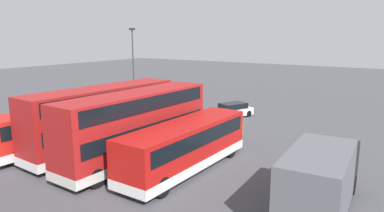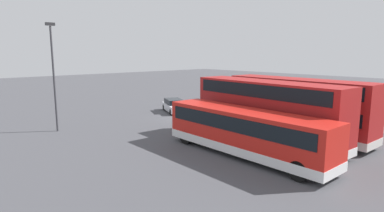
# 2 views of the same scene
# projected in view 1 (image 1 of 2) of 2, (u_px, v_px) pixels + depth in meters

# --- Properties ---
(ground_plane) EXTENTS (140.00, 140.00, 0.00)m
(ground_plane) POSITION_uv_depth(u_px,v_px,m) (207.00, 122.00, 33.34)
(ground_plane) COLOR #47474C
(bus_single_deck_near_end) EXTENTS (2.77, 10.24, 2.95)m
(bus_single_deck_near_end) POSITION_uv_depth(u_px,v_px,m) (186.00, 145.00, 21.16)
(bus_single_deck_near_end) COLOR #B71411
(bus_single_deck_near_end) RESTS_ON ground
(bus_double_decker_second) EXTENTS (2.94, 11.74, 4.55)m
(bus_double_decker_second) POSITION_uv_depth(u_px,v_px,m) (137.00, 124.00, 22.66)
(bus_double_decker_second) COLOR #A51919
(bus_double_decker_second) RESTS_ON ground
(bus_double_decker_third) EXTENTS (3.23, 11.97, 4.55)m
(bus_double_decker_third) POSITION_uv_depth(u_px,v_px,m) (104.00, 117.00, 24.84)
(bus_double_decker_third) COLOR #A51919
(bus_double_decker_third) RESTS_ON ground
(bus_single_deck_fourth) EXTENTS (2.76, 11.92, 2.95)m
(bus_single_deck_fourth) POSITION_uv_depth(u_px,v_px,m) (66.00, 124.00, 26.20)
(bus_single_deck_fourth) COLOR red
(bus_single_deck_fourth) RESTS_ON ground
(box_truck_blue) EXTENTS (2.94, 7.64, 3.20)m
(box_truck_blue) POSITION_uv_depth(u_px,v_px,m) (321.00, 178.00, 16.03)
(box_truck_blue) COLOR #595960
(box_truck_blue) RESTS_ON ground
(car_hatchback_silver) EXTENTS (3.38, 4.72, 1.43)m
(car_hatchback_silver) POSITION_uv_depth(u_px,v_px,m) (232.00, 110.00, 35.28)
(car_hatchback_silver) COLOR silver
(car_hatchback_silver) RESTS_ON ground
(lamp_post_tall) EXTENTS (0.70, 0.30, 8.91)m
(lamp_post_tall) POSITION_uv_depth(u_px,v_px,m) (133.00, 61.00, 41.08)
(lamp_post_tall) COLOR #38383D
(lamp_post_tall) RESTS_ON ground
(waste_bin_yellow) EXTENTS (0.60, 0.60, 0.95)m
(waste_bin_yellow) POSITION_uv_depth(u_px,v_px,m) (239.00, 128.00, 29.51)
(waste_bin_yellow) COLOR yellow
(waste_bin_yellow) RESTS_ON ground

